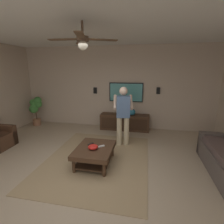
% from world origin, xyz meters
% --- Properties ---
extents(ground_plane, '(8.19, 8.19, 0.00)m').
position_xyz_m(ground_plane, '(0.00, 0.00, 0.00)').
color(ground_plane, tan).
extents(wall_back_tv, '(0.10, 7.03, 2.88)m').
position_xyz_m(wall_back_tv, '(3.19, 0.00, 1.44)').
color(wall_back_tv, '#BCA893').
rests_on(wall_back_tv, ground).
extents(ceiling_slab, '(6.47, 7.03, 0.10)m').
position_xyz_m(ceiling_slab, '(0.00, 0.00, 2.93)').
color(ceiling_slab, white).
extents(area_rug, '(2.97, 2.36, 0.01)m').
position_xyz_m(area_rug, '(0.65, -0.03, 0.01)').
color(area_rug, '#9E8460').
rests_on(area_rug, ground).
extents(coffee_table, '(1.00, 0.80, 0.40)m').
position_xyz_m(coffee_table, '(0.45, -0.03, 0.30)').
color(coffee_table, '#422B1C').
rests_on(coffee_table, ground).
extents(media_console, '(0.45, 1.70, 0.55)m').
position_xyz_m(media_console, '(2.85, -0.40, 0.28)').
color(media_console, '#422B1C').
rests_on(media_console, ground).
extents(tv, '(0.05, 1.18, 0.67)m').
position_xyz_m(tv, '(3.09, -0.40, 1.30)').
color(tv, black).
extents(person_standing, '(0.60, 0.61, 1.64)m').
position_xyz_m(person_standing, '(1.58, -0.51, 0.93)').
color(person_standing, '#C6B793').
rests_on(person_standing, ground).
extents(potted_plant_tall, '(0.43, 0.44, 1.07)m').
position_xyz_m(potted_plant_tall, '(2.73, 2.99, 0.68)').
color(potted_plant_tall, '#9E6B4C').
rests_on(potted_plant_tall, ground).
extents(bowl, '(0.22, 0.22, 0.10)m').
position_xyz_m(bowl, '(0.38, -0.03, 0.45)').
color(bowl, red).
rests_on(bowl, coffee_table).
extents(remote_white, '(0.13, 0.14, 0.02)m').
position_xyz_m(remote_white, '(0.52, -0.17, 0.41)').
color(remote_white, white).
rests_on(remote_white, coffee_table).
extents(remote_black, '(0.15, 0.11, 0.02)m').
position_xyz_m(remote_black, '(0.59, 0.10, 0.41)').
color(remote_black, black).
rests_on(remote_black, coffee_table).
extents(vase_round, '(0.22, 0.22, 0.22)m').
position_xyz_m(vase_round, '(2.81, -0.66, 0.66)').
color(vase_round, teal).
rests_on(vase_round, media_console).
extents(wall_speaker_left, '(0.06, 0.12, 0.22)m').
position_xyz_m(wall_speaker_left, '(3.11, -1.49, 1.38)').
color(wall_speaker_left, black).
extents(wall_speaker_right, '(0.06, 0.12, 0.22)m').
position_xyz_m(wall_speaker_right, '(3.11, 0.73, 1.33)').
color(wall_speaker_right, black).
extents(ceiling_fan, '(1.15, 1.16, 0.46)m').
position_xyz_m(ceiling_fan, '(0.02, -0.01, 2.55)').
color(ceiling_fan, '#4C3828').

